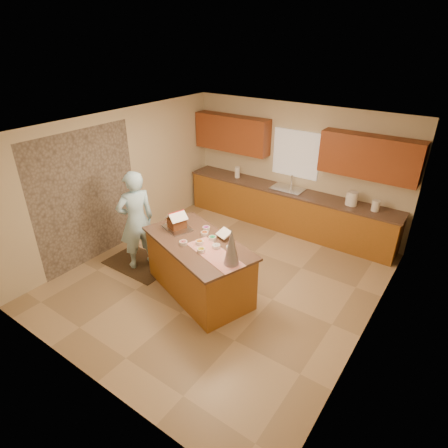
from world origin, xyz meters
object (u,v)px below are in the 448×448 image
(boy, at_px, (136,220))
(gingerbread_house, at_px, (177,222))
(tinsel_tree, at_px, (232,246))
(island_base, at_px, (199,268))

(boy, bearing_deg, gingerbread_house, 123.33)
(tinsel_tree, xyz_separation_m, boy, (-2.21, 0.20, -0.32))
(boy, xyz_separation_m, gingerbread_house, (0.85, 0.16, 0.16))
(tinsel_tree, bearing_deg, gingerbread_house, 165.42)
(tinsel_tree, relative_size, gingerbread_house, 1.56)
(island_base, distance_m, tinsel_tree, 1.15)
(tinsel_tree, height_order, boy, boy)
(island_base, bearing_deg, tinsel_tree, 3.67)
(island_base, relative_size, gingerbread_house, 5.09)
(gingerbread_house, bearing_deg, island_base, -13.69)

